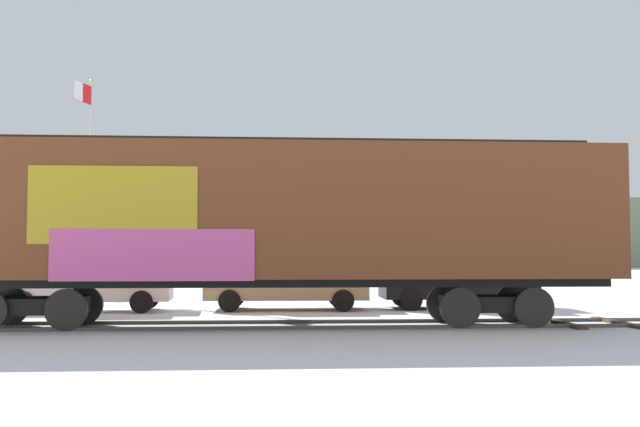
{
  "coord_description": "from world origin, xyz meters",
  "views": [
    {
      "loc": [
        -0.79,
        -16.92,
        1.7
      ],
      "look_at": [
        0.7,
        2.95,
        2.78
      ],
      "focal_mm": 40.82,
      "sensor_mm": 36.0,
      "label": 1
    }
  ],
  "objects_px": {
    "flagpole": "(88,163)",
    "parked_car_white": "(88,282)",
    "freight_car": "(267,216)",
    "parked_car_tan": "(285,283)",
    "parked_car_black": "(455,279)"
  },
  "relations": [
    {
      "from": "flagpole",
      "to": "parked_car_white",
      "type": "distance_m",
      "value": 6.93
    },
    {
      "from": "freight_car",
      "to": "parked_car_white",
      "type": "height_order",
      "value": "freight_car"
    },
    {
      "from": "freight_car",
      "to": "parked_car_white",
      "type": "distance_m",
      "value": 7.18
    },
    {
      "from": "parked_car_white",
      "to": "parked_car_tan",
      "type": "bearing_deg",
      "value": 2.8
    },
    {
      "from": "flagpole",
      "to": "parked_car_tan",
      "type": "relative_size",
      "value": 1.68
    },
    {
      "from": "parked_car_tan",
      "to": "parked_car_white",
      "type": "bearing_deg",
      "value": -177.2
    },
    {
      "from": "freight_car",
      "to": "parked_car_tan",
      "type": "distance_m",
      "value": 5.3
    },
    {
      "from": "parked_car_white",
      "to": "parked_car_black",
      "type": "height_order",
      "value": "parked_car_black"
    },
    {
      "from": "freight_car",
      "to": "parked_car_tan",
      "type": "height_order",
      "value": "freight_car"
    },
    {
      "from": "parked_car_tan",
      "to": "flagpole",
      "type": "bearing_deg",
      "value": 144.18
    },
    {
      "from": "freight_car",
      "to": "parked_car_tan",
      "type": "xyz_separation_m",
      "value": [
        0.56,
        4.96,
        -1.77
      ]
    },
    {
      "from": "parked_car_white",
      "to": "parked_car_black",
      "type": "bearing_deg",
      "value": 2.23
    },
    {
      "from": "freight_car",
      "to": "flagpole",
      "type": "height_order",
      "value": "flagpole"
    },
    {
      "from": "parked_car_black",
      "to": "parked_car_tan",
      "type": "bearing_deg",
      "value": -178.4
    },
    {
      "from": "parked_car_white",
      "to": "freight_car",
      "type": "bearing_deg",
      "value": -42.11
    }
  ]
}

